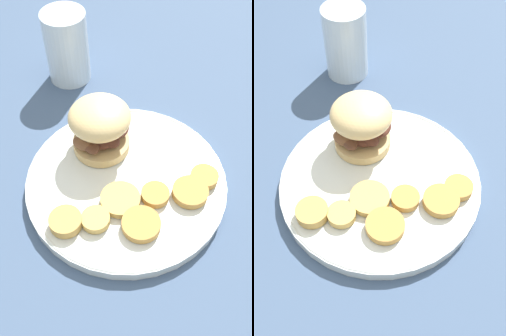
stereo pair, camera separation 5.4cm
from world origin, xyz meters
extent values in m
plane|color=#3D5170|center=(0.00, 0.00, 0.00)|extent=(4.00, 4.00, 0.00)
cylinder|color=silver|center=(0.00, 0.00, 0.01)|extent=(0.29, 0.29, 0.02)
torus|color=silver|center=(0.00, 0.00, 0.02)|extent=(0.28, 0.28, 0.01)
cylinder|color=tan|center=(-0.07, 0.01, 0.03)|extent=(0.08, 0.08, 0.01)
ellipsoid|color=#563323|center=(-0.06, -0.02, 0.05)|extent=(0.03, 0.02, 0.02)
ellipsoid|color=brown|center=(-0.07, -0.02, 0.05)|extent=(0.04, 0.03, 0.02)
ellipsoid|color=#4C281E|center=(-0.07, 0.00, 0.04)|extent=(0.05, 0.05, 0.02)
ellipsoid|color=#563323|center=(-0.10, -0.01, 0.05)|extent=(0.05, 0.05, 0.01)
ellipsoid|color=#4C281E|center=(-0.06, 0.01, 0.05)|extent=(0.05, 0.04, 0.02)
ellipsoid|color=#4C281E|center=(-0.07, 0.03, 0.05)|extent=(0.06, 0.06, 0.01)
ellipsoid|color=#E5C17F|center=(-0.07, 0.01, 0.08)|extent=(0.09, 0.09, 0.04)
cylinder|color=tan|center=(0.03, -0.03, 0.02)|extent=(0.05, 0.05, 0.01)
cylinder|color=#BC8942|center=(0.07, -0.03, 0.02)|extent=(0.05, 0.05, 0.01)
cylinder|color=#BC8942|center=(0.07, 0.09, 0.02)|extent=(0.04, 0.04, 0.01)
cylinder|color=tan|center=(0.03, -0.07, 0.02)|extent=(0.04, 0.04, 0.01)
cylinder|color=#BC8942|center=(0.08, 0.05, 0.02)|extent=(0.05, 0.05, 0.01)
cylinder|color=tan|center=(0.01, -0.11, 0.03)|extent=(0.04, 0.04, 0.01)
cylinder|color=#BC8942|center=(0.05, 0.01, 0.02)|extent=(0.04, 0.04, 0.01)
cylinder|color=silver|center=(-0.26, 0.07, 0.06)|extent=(0.07, 0.07, 0.13)
camera|label=1|loc=(0.26, -0.20, 0.47)|focal=42.00mm
camera|label=2|loc=(0.29, -0.16, 0.47)|focal=42.00mm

